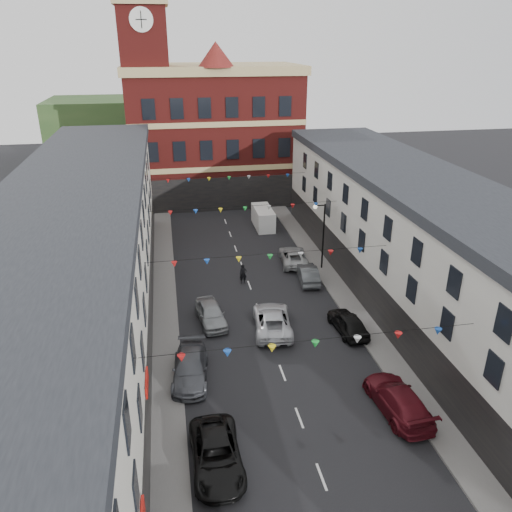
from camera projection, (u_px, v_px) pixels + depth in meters
ground at (282, 373)px, 30.29m from camera, size 160.00×160.00×0.00m
pavement_left at (167, 365)px, 30.94m from camera, size 1.80×64.00×0.15m
pavement_right at (376, 342)px, 33.20m from camera, size 1.80×64.00×0.15m
terrace_left at (70, 305)px, 27.14m from camera, size 8.40×56.00×10.70m
terrace_right at (464, 279)px, 31.20m from camera, size 8.40×56.00×9.70m
civic_building at (214, 133)px, 61.32m from camera, size 20.60×13.30×18.50m
clock_tower at (146, 76)px, 54.72m from camera, size 5.60×5.60×30.00m
distant_hill at (176, 128)px, 83.62m from camera, size 40.00×14.00×10.00m
street_lamp at (321, 228)px, 42.46m from camera, size 1.10×0.36×6.00m
car_left_c at (216, 454)px, 23.40m from camera, size 2.38×5.08×1.41m
car_left_d at (190, 368)px, 29.58m from camera, size 2.56×5.19×1.45m
car_left_e at (211, 314)px, 35.39m from camera, size 2.27×4.56×1.49m
car_right_c at (398, 399)px, 26.90m from camera, size 2.48×5.39×1.53m
car_right_d at (348, 323)px, 34.29m from camera, size 2.01×4.33×1.44m
car_right_e at (308, 274)px, 41.58m from camera, size 1.91×4.32×1.38m
car_right_f at (293, 256)px, 44.96m from camera, size 2.74×5.09×1.36m
moving_car at (272, 320)px, 34.57m from camera, size 3.13×5.67×1.50m
white_van at (263, 218)px, 53.58m from camera, size 1.84×4.74×2.09m
pedestrian at (243, 274)px, 41.13m from camera, size 0.63×0.43×1.69m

